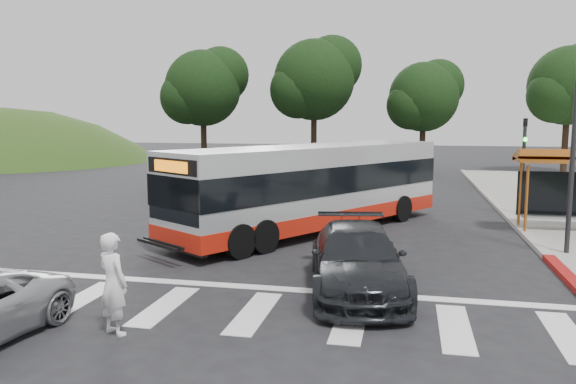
# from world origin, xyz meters

# --- Properties ---
(ground) EXTENTS (140.00, 140.00, 0.00)m
(ground) POSITION_xyz_m (0.00, 0.00, 0.00)
(ground) COLOR black
(ground) RESTS_ON ground
(sidewalk_east) EXTENTS (4.00, 40.00, 0.12)m
(sidewalk_east) POSITION_xyz_m (11.00, 8.00, 0.06)
(sidewalk_east) COLOR gray
(sidewalk_east) RESTS_ON ground
(curb_east) EXTENTS (0.30, 40.00, 0.15)m
(curb_east) POSITION_xyz_m (9.00, 8.00, 0.07)
(curb_east) COLOR #9E9991
(curb_east) RESTS_ON ground
(hillside_nw) EXTENTS (44.00, 44.00, 10.00)m
(hillside_nw) POSITION_xyz_m (-32.00, 30.00, 0.00)
(hillside_nw) COLOR #253F14
(hillside_nw) RESTS_ON ground
(crosswalk_ladder) EXTENTS (18.00, 2.60, 0.01)m
(crosswalk_ladder) POSITION_xyz_m (0.00, -5.00, 0.01)
(crosswalk_ladder) COLOR silver
(crosswalk_ladder) RESTS_ON ground
(traffic_signal_ne_tall) EXTENTS (0.18, 0.37, 6.50)m
(traffic_signal_ne_tall) POSITION_xyz_m (9.60, 1.49, 3.88)
(traffic_signal_ne_tall) COLOR black
(traffic_signal_ne_tall) RESTS_ON ground
(traffic_signal_ne_short) EXTENTS (0.18, 0.37, 4.00)m
(traffic_signal_ne_short) POSITION_xyz_m (9.60, 8.49, 2.48)
(traffic_signal_ne_short) COLOR black
(traffic_signal_ne_short) RESTS_ON ground
(tree_ne_a) EXTENTS (6.16, 5.74, 9.30)m
(tree_ne_a) POSITION_xyz_m (16.08, 28.06, 6.39)
(tree_ne_a) COLOR black
(tree_ne_a) RESTS_ON parking_lot
(tree_north_a) EXTENTS (6.60, 6.15, 10.17)m
(tree_north_a) POSITION_xyz_m (-1.92, 26.07, 6.92)
(tree_north_a) COLOR black
(tree_north_a) RESTS_ON ground
(tree_north_b) EXTENTS (5.72, 5.33, 8.43)m
(tree_north_b) POSITION_xyz_m (6.07, 28.06, 5.66)
(tree_north_b) COLOR black
(tree_north_b) RESTS_ON ground
(tree_north_c) EXTENTS (6.16, 5.74, 9.30)m
(tree_north_c) POSITION_xyz_m (-9.92, 24.06, 6.29)
(tree_north_c) COLOR black
(tree_north_c) RESTS_ON ground
(transit_bus) EXTENTS (8.50, 11.31, 3.05)m
(transit_bus) POSITION_xyz_m (1.77, 3.68, 1.52)
(transit_bus) COLOR #B4B7B9
(transit_bus) RESTS_ON ground
(pedestrian) EXTENTS (0.84, 0.72, 1.93)m
(pedestrian) POSITION_xyz_m (-0.24, -6.65, 0.97)
(pedestrian) COLOR white
(pedestrian) RESTS_ON ground
(dark_sedan) EXTENTS (2.95, 5.46, 1.50)m
(dark_sedan) POSITION_xyz_m (3.93, -3.04, 0.75)
(dark_sedan) COLOR black
(dark_sedan) RESTS_ON ground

